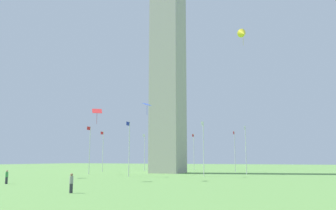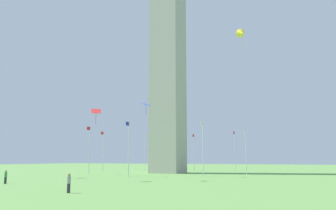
{
  "view_description": "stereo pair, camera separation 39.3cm",
  "coord_description": "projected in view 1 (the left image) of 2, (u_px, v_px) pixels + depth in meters",
  "views": [
    {
      "loc": [
        67.74,
        29.64,
        2.9
      ],
      "look_at": [
        0.0,
        0.0,
        14.4
      ],
      "focal_mm": 37.21,
      "sensor_mm": 36.0,
      "label": 1
    },
    {
      "loc": [
        67.58,
        30.0,
        2.9
      ],
      "look_at": [
        0.0,
        0.0,
        14.4
      ],
      "focal_mm": 37.21,
      "sensor_mm": 36.0,
      "label": 2
    }
  ],
  "objects": [
    {
      "name": "kite_blue_diamond",
      "position": [
        147.0,
        105.0,
        49.1
      ],
      "size": [
        1.34,
        1.3,
        1.72
      ],
      "color": "blue"
    },
    {
      "name": "flagpole_n",
      "position": [
        129.0,
        146.0,
        58.54
      ],
      "size": [
        1.12,
        0.14,
        9.25
      ],
      "color": "silver",
      "rests_on": "ground"
    },
    {
      "name": "flagpole_e",
      "position": [
        246.0,
        148.0,
        66.86
      ],
      "size": [
        1.12,
        0.14,
        9.25
      ],
      "color": "silver",
      "rests_on": "ground"
    },
    {
      "name": "person_green_shirt",
      "position": [
        7.0,
        177.0,
        41.08
      ],
      "size": [
        0.32,
        0.32,
        1.63
      ],
      "rotation": [
        0.0,
        0.0,
        2.9
      ],
      "color": "#2D2D38",
      "rests_on": "ground"
    },
    {
      "name": "person_gray_shirt",
      "position": [
        71.0,
        183.0,
        30.05
      ],
      "size": [
        0.32,
        0.32,
        1.68
      ],
      "rotation": [
        0.0,
        0.0,
        -2.85
      ],
      "color": "#2D2D38",
      "rests_on": "ground"
    },
    {
      "name": "flagpole_s",
      "position": [
        194.0,
        151.0,
        88.14
      ],
      "size": [
        1.12,
        0.14,
        9.25
      ],
      "color": "silver",
      "rests_on": "ground"
    },
    {
      "name": "flagpole_nw",
      "position": [
        89.0,
        148.0,
        67.45
      ],
      "size": [
        1.12,
        0.14,
        9.25
      ],
      "color": "silver",
      "rests_on": "ground"
    },
    {
      "name": "kite_red_diamond",
      "position": [
        97.0,
        111.0,
        47.57
      ],
      "size": [
        1.65,
        1.69,
        2.18
      ],
      "color": "red"
    },
    {
      "name": "flagpole_w",
      "position": [
        103.0,
        150.0,
        79.82
      ],
      "size": [
        1.12,
        0.14,
        9.25
      ],
      "color": "silver",
      "rests_on": "ground"
    },
    {
      "name": "flagpole_ne",
      "position": [
        203.0,
        146.0,
        58.29
      ],
      "size": [
        1.12,
        0.14,
        9.25
      ],
      "color": "silver",
      "rests_on": "ground"
    },
    {
      "name": "obelisk_monument",
      "position": [
        168.0,
        43.0,
        76.96
      ],
      "size": [
        6.22,
        6.22,
        56.54
      ],
      "color": "#A8A399",
      "rests_on": "ground"
    },
    {
      "name": "flagpole_sw",
      "position": [
        145.0,
        151.0,
        88.39
      ],
      "size": [
        1.12,
        0.14,
        9.25
      ],
      "color": "silver",
      "rests_on": "ground"
    },
    {
      "name": "flagpole_se",
      "position": [
        235.0,
        150.0,
        79.23
      ],
      "size": [
        1.12,
        0.14,
        9.25
      ],
      "color": "silver",
      "rests_on": "ground"
    },
    {
      "name": "ground_plane",
      "position": [
        168.0,
        173.0,
        72.61
      ],
      "size": [
        260.0,
        260.0,
        0.0
      ],
      "primitive_type": "plane",
      "color": "#609347"
    },
    {
      "name": "kite_yellow_delta",
      "position": [
        243.0,
        34.0,
        43.9
      ],
      "size": [
        1.78,
        1.71,
        2.28
      ],
      "color": "yellow"
    }
  ]
}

